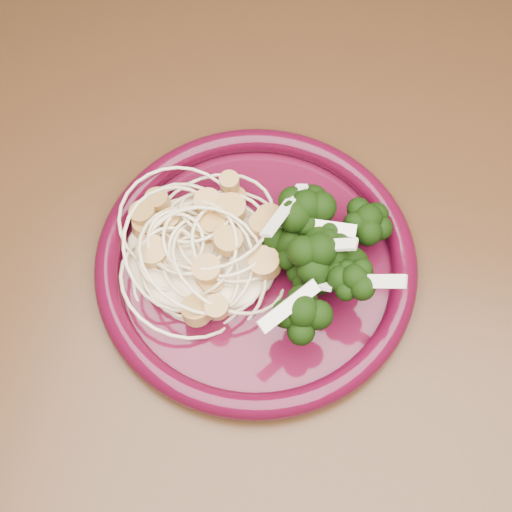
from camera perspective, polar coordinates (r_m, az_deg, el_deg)
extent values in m
plane|color=#52381C|center=(1.30, 4.52, -18.09)|extent=(3.50, 3.50, 0.00)
cube|color=#472814|center=(0.59, 9.48, -6.25)|extent=(1.20, 0.80, 0.04)
cylinder|color=#472814|center=(1.19, -18.29, 7.86)|extent=(0.06, 0.06, 0.71)
cylinder|color=#44091C|center=(0.59, 0.00, -0.78)|extent=(0.26, 0.26, 0.01)
torus|color=#44071A|center=(0.58, 0.00, -0.39)|extent=(0.27, 0.27, 0.02)
ellipsoid|color=beige|center=(0.58, -4.29, 0.72)|extent=(0.13, 0.11, 0.03)
ellipsoid|color=black|center=(0.56, 5.40, -0.37)|extent=(0.09, 0.15, 0.05)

